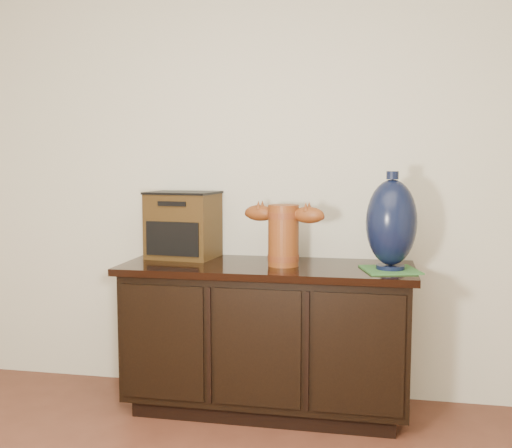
% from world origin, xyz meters
% --- Properties ---
extents(sideboard, '(1.46, 0.56, 0.75)m').
position_xyz_m(sideboard, '(0.00, 2.23, 0.39)').
color(sideboard, black).
rests_on(sideboard, ground).
extents(terracotta_vessel, '(0.43, 0.19, 0.30)m').
position_xyz_m(terracotta_vessel, '(0.09, 2.21, 0.93)').
color(terracotta_vessel, brown).
rests_on(terracotta_vessel, sideboard).
extents(tv_radio, '(0.38, 0.32, 0.36)m').
position_xyz_m(tv_radio, '(-0.48, 2.37, 0.93)').
color(tv_radio, '#3B270E').
rests_on(tv_radio, sideboard).
extents(green_mat, '(0.31, 0.31, 0.01)m').
position_xyz_m(green_mat, '(0.61, 2.18, 0.76)').
color(green_mat, '#356D31').
rests_on(green_mat, sideboard).
extents(lamp_base, '(0.29, 0.29, 0.46)m').
position_xyz_m(lamp_base, '(0.61, 2.18, 0.98)').
color(lamp_base, black).
rests_on(lamp_base, green_mat).
extents(spray_can, '(0.06, 0.06, 0.18)m').
position_xyz_m(spray_can, '(0.02, 2.36, 0.84)').
color(spray_can, '#611710').
rests_on(spray_can, sideboard).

